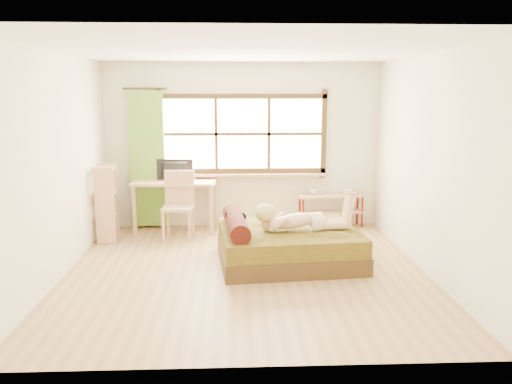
{
  "coord_description": "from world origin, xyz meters",
  "views": [
    {
      "loc": [
        -0.12,
        -5.98,
        2.21
      ],
      "look_at": [
        0.14,
        0.2,
        0.98
      ],
      "focal_mm": 35.0,
      "sensor_mm": 36.0,
      "label": 1
    }
  ],
  "objects_px": {
    "chair": "(179,201)",
    "woman": "(301,210)",
    "kitten": "(234,220)",
    "pipe_shelf": "(332,203)",
    "bed": "(286,244)",
    "desk": "(175,188)",
    "bookshelf": "(107,203)"
  },
  "relations": [
    {
      "from": "chair",
      "to": "woman",
      "type": "bearing_deg",
      "value": -34.26
    },
    {
      "from": "kitten",
      "to": "pipe_shelf",
      "type": "bearing_deg",
      "value": 39.76
    },
    {
      "from": "bed",
      "to": "desk",
      "type": "height_order",
      "value": "desk"
    },
    {
      "from": "bed",
      "to": "kitten",
      "type": "distance_m",
      "value": 0.75
    },
    {
      "from": "chair",
      "to": "bookshelf",
      "type": "height_order",
      "value": "bookshelf"
    },
    {
      "from": "chair",
      "to": "pipe_shelf",
      "type": "relative_size",
      "value": 0.91
    },
    {
      "from": "woman",
      "to": "chair",
      "type": "xyz_separation_m",
      "value": [
        -1.73,
        1.31,
        -0.15
      ]
    },
    {
      "from": "woman",
      "to": "bookshelf",
      "type": "relative_size",
      "value": 1.11
    },
    {
      "from": "bed",
      "to": "bookshelf",
      "type": "xyz_separation_m",
      "value": [
        -2.61,
        1.15,
        0.33
      ]
    },
    {
      "from": "desk",
      "to": "kitten",
      "type": "bearing_deg",
      "value": -54.68
    },
    {
      "from": "desk",
      "to": "bookshelf",
      "type": "height_order",
      "value": "bookshelf"
    },
    {
      "from": "desk",
      "to": "chair",
      "type": "xyz_separation_m",
      "value": [
        0.1,
        -0.36,
        -0.14
      ]
    },
    {
      "from": "desk",
      "to": "pipe_shelf",
      "type": "height_order",
      "value": "desk"
    },
    {
      "from": "kitten",
      "to": "chair",
      "type": "bearing_deg",
      "value": 121.18
    },
    {
      "from": "kitten",
      "to": "pipe_shelf",
      "type": "relative_size",
      "value": 0.24
    },
    {
      "from": "bed",
      "to": "chair",
      "type": "bearing_deg",
      "value": 135.17
    },
    {
      "from": "chair",
      "to": "pipe_shelf",
      "type": "height_order",
      "value": "chair"
    },
    {
      "from": "bed",
      "to": "pipe_shelf",
      "type": "xyz_separation_m",
      "value": [
        0.95,
        1.74,
        0.16
      ]
    },
    {
      "from": "kitten",
      "to": "desk",
      "type": "height_order",
      "value": "desk"
    },
    {
      "from": "bookshelf",
      "to": "pipe_shelf",
      "type": "bearing_deg",
      "value": 2.04
    },
    {
      "from": "bed",
      "to": "chair",
      "type": "height_order",
      "value": "chair"
    },
    {
      "from": "bed",
      "to": "pipe_shelf",
      "type": "height_order",
      "value": "bed"
    },
    {
      "from": "kitten",
      "to": "chair",
      "type": "distance_m",
      "value": 1.44
    },
    {
      "from": "bookshelf",
      "to": "desk",
      "type": "bearing_deg",
      "value": 18.1
    },
    {
      "from": "woman",
      "to": "chair",
      "type": "distance_m",
      "value": 2.17
    },
    {
      "from": "kitten",
      "to": "pipe_shelf",
      "type": "distance_m",
      "value": 2.31
    },
    {
      "from": "kitten",
      "to": "desk",
      "type": "relative_size",
      "value": 0.2
    },
    {
      "from": "woman",
      "to": "chair",
      "type": "bearing_deg",
      "value": 137.5
    },
    {
      "from": "desk",
      "to": "chair",
      "type": "height_order",
      "value": "chair"
    },
    {
      "from": "bed",
      "to": "desk",
      "type": "bearing_deg",
      "value": 129.98
    },
    {
      "from": "chair",
      "to": "bookshelf",
      "type": "distance_m",
      "value": 1.08
    },
    {
      "from": "kitten",
      "to": "desk",
      "type": "bearing_deg",
      "value": 117.08
    }
  ]
}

